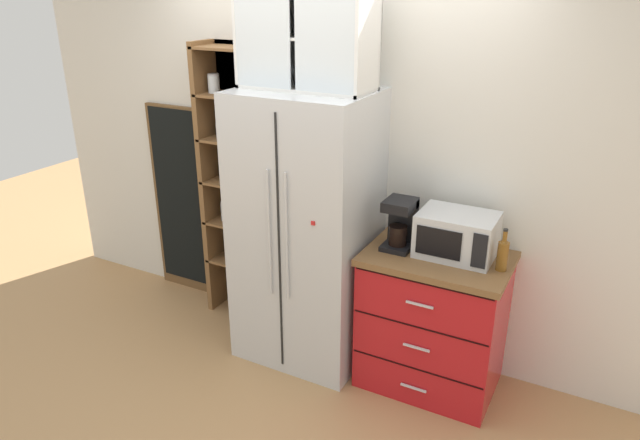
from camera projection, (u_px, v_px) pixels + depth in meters
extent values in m
plane|color=tan|center=(306.00, 348.00, 4.06)|extent=(10.66, 10.66, 0.00)
cube|color=silver|center=(333.00, 159.00, 3.91)|extent=(4.96, 0.10, 2.55)
cube|color=silver|center=(306.00, 230.00, 3.74)|extent=(0.83, 0.66, 1.80)
cube|color=black|center=(279.00, 249.00, 3.47)|extent=(0.01, 0.01, 1.65)
cylinder|color=silver|center=(269.00, 234.00, 3.45)|extent=(0.02, 0.02, 0.81)
cylinder|color=silver|center=(286.00, 238.00, 3.40)|extent=(0.02, 0.02, 0.81)
cube|color=red|center=(313.00, 223.00, 3.29)|extent=(0.02, 0.01, 0.02)
cube|color=brown|center=(247.00, 182.00, 4.29)|extent=(0.53, 0.04, 2.02)
cube|color=brown|center=(211.00, 183.00, 4.27)|extent=(0.04, 0.25, 2.02)
cube|color=brown|center=(262.00, 193.00, 4.07)|extent=(0.04, 0.25, 2.02)
cube|color=brown|center=(240.00, 261.00, 4.39)|extent=(0.47, 0.25, 0.02)
cylinder|color=silver|center=(231.00, 252.00, 4.42)|extent=(0.06, 0.06, 0.09)
cylinder|color=#CCB78C|center=(231.00, 253.00, 4.43)|extent=(0.05, 0.05, 0.06)
cylinder|color=#B2B2B7|center=(231.00, 246.00, 4.40)|extent=(0.06, 0.06, 0.01)
cylinder|color=silver|center=(250.00, 255.00, 4.33)|extent=(0.07, 0.07, 0.11)
cylinder|color=#B77A38|center=(250.00, 257.00, 4.34)|extent=(0.06, 0.06, 0.08)
cylinder|color=#B2B2B7|center=(250.00, 248.00, 4.31)|extent=(0.07, 0.07, 0.01)
cube|color=brown|center=(238.00, 223.00, 4.28)|extent=(0.47, 0.25, 0.02)
cylinder|color=silver|center=(226.00, 211.00, 4.29)|extent=(0.07, 0.07, 0.13)
cylinder|color=white|center=(226.00, 214.00, 4.30)|extent=(0.06, 0.06, 0.09)
cylinder|color=#B2B2B7|center=(225.00, 202.00, 4.26)|extent=(0.07, 0.07, 0.01)
cylinder|color=silver|center=(248.00, 216.00, 4.22)|extent=(0.08, 0.08, 0.12)
cylinder|color=#E0C67F|center=(248.00, 219.00, 4.22)|extent=(0.07, 0.07, 0.08)
cylinder|color=#B2B2B7|center=(248.00, 208.00, 4.19)|extent=(0.07, 0.07, 0.01)
cube|color=brown|center=(236.00, 183.00, 4.16)|extent=(0.47, 0.25, 0.02)
cylinder|color=silver|center=(225.00, 173.00, 4.17)|extent=(0.07, 0.07, 0.11)
cylinder|color=#2D2D2D|center=(225.00, 175.00, 4.18)|extent=(0.06, 0.06, 0.07)
cylinder|color=#B2B2B7|center=(224.00, 165.00, 4.15)|extent=(0.07, 0.07, 0.01)
cylinder|color=silver|center=(246.00, 175.00, 4.08)|extent=(0.08, 0.08, 0.13)
cylinder|color=#382316|center=(246.00, 178.00, 4.09)|extent=(0.07, 0.07, 0.09)
cylinder|color=#B2B2B7|center=(245.00, 166.00, 4.05)|extent=(0.07, 0.07, 0.01)
cube|color=brown|center=(233.00, 141.00, 4.04)|extent=(0.47, 0.25, 0.02)
cylinder|color=silver|center=(221.00, 131.00, 4.07)|extent=(0.07, 0.07, 0.10)
cylinder|color=white|center=(221.00, 133.00, 4.07)|extent=(0.06, 0.06, 0.07)
cylinder|color=#B2B2B7|center=(221.00, 123.00, 4.04)|extent=(0.07, 0.07, 0.01)
cylinder|color=silver|center=(243.00, 134.00, 3.96)|extent=(0.07, 0.07, 0.11)
cylinder|color=brown|center=(243.00, 136.00, 3.96)|extent=(0.06, 0.06, 0.07)
cylinder|color=#B2B2B7|center=(243.00, 126.00, 3.94)|extent=(0.07, 0.07, 0.01)
cube|color=brown|center=(230.00, 96.00, 3.92)|extent=(0.47, 0.25, 0.02)
cylinder|color=silver|center=(214.00, 84.00, 3.95)|extent=(0.08, 0.08, 0.12)
cylinder|color=beige|center=(214.00, 87.00, 3.95)|extent=(0.07, 0.07, 0.08)
cylinder|color=#B2B2B7|center=(213.00, 75.00, 3.92)|extent=(0.08, 0.08, 0.01)
cube|color=brown|center=(228.00, 48.00, 3.80)|extent=(0.47, 0.25, 0.02)
cube|color=red|center=(432.00, 323.00, 3.58)|extent=(0.82, 0.57, 0.85)
cube|color=brown|center=(438.00, 258.00, 3.41)|extent=(0.85, 0.60, 0.04)
cube|color=black|center=(415.00, 369.00, 3.41)|extent=(0.80, 0.00, 0.01)
cube|color=silver|center=(413.00, 388.00, 3.45)|extent=(0.16, 0.01, 0.01)
cube|color=black|center=(418.00, 328.00, 3.30)|extent=(0.80, 0.00, 0.01)
cube|color=silver|center=(416.00, 348.00, 3.34)|extent=(0.16, 0.01, 0.01)
cube|color=black|center=(422.00, 283.00, 3.19)|extent=(0.80, 0.00, 0.01)
cube|color=silver|center=(420.00, 305.00, 3.23)|extent=(0.16, 0.01, 0.01)
cube|color=silver|center=(457.00, 235.00, 3.36)|extent=(0.44, 0.32, 0.26)
cube|color=black|center=(438.00, 243.00, 3.25)|extent=(0.26, 0.01, 0.17)
cube|color=black|center=(479.00, 251.00, 3.15)|extent=(0.08, 0.01, 0.20)
cube|color=black|center=(398.00, 246.00, 3.49)|extent=(0.17, 0.20, 0.03)
cube|color=black|center=(403.00, 221.00, 3.50)|extent=(0.17, 0.06, 0.30)
cube|color=black|center=(400.00, 205.00, 3.39)|extent=(0.17, 0.20, 0.06)
cylinder|color=black|center=(398.00, 235.00, 3.45)|extent=(0.11, 0.11, 0.12)
cylinder|color=#2D2D33|center=(440.00, 247.00, 3.41)|extent=(0.07, 0.07, 0.09)
torus|color=#2D2D33|center=(448.00, 247.00, 3.38)|extent=(0.05, 0.01, 0.05)
cylinder|color=#8CA37F|center=(436.00, 252.00, 3.34)|extent=(0.08, 0.08, 0.09)
torus|color=#8CA37F|center=(444.00, 253.00, 3.32)|extent=(0.05, 0.01, 0.05)
cylinder|color=navy|center=(437.00, 245.00, 3.33)|extent=(0.06, 0.06, 0.17)
cone|color=navy|center=(438.00, 230.00, 3.30)|extent=(0.06, 0.06, 0.04)
cylinder|color=navy|center=(438.00, 226.00, 3.29)|extent=(0.02, 0.02, 0.07)
cylinder|color=black|center=(439.00, 219.00, 3.27)|extent=(0.03, 0.03, 0.01)
cylinder|color=brown|center=(502.00, 256.00, 3.20)|extent=(0.06, 0.06, 0.17)
cone|color=brown|center=(504.00, 242.00, 3.17)|extent=(0.06, 0.06, 0.04)
cylinder|color=brown|center=(505.00, 237.00, 3.15)|extent=(0.02, 0.02, 0.07)
cylinder|color=black|center=(506.00, 230.00, 3.14)|extent=(0.03, 0.03, 0.01)
cube|color=silver|center=(319.00, 35.00, 3.43)|extent=(0.80, 0.02, 0.59)
cube|color=silver|center=(307.00, 88.00, 3.42)|extent=(0.80, 0.32, 0.02)
cube|color=silver|center=(250.00, 35.00, 3.48)|extent=(0.02, 0.32, 0.59)
cube|color=silver|center=(369.00, 40.00, 3.14)|extent=(0.02, 0.32, 0.59)
cube|color=silver|center=(306.00, 37.00, 3.31)|extent=(0.77, 0.30, 0.02)
cube|color=silver|center=(262.00, 38.00, 3.27)|extent=(0.37, 0.01, 0.55)
cube|color=silver|center=(325.00, 41.00, 3.09)|extent=(0.37, 0.01, 0.55)
cylinder|color=silver|center=(267.00, 82.00, 3.53)|extent=(0.05, 0.05, 0.00)
cylinder|color=silver|center=(267.00, 77.00, 3.52)|extent=(0.01, 0.01, 0.07)
cone|color=silver|center=(266.00, 66.00, 3.50)|extent=(0.06, 0.06, 0.05)
cylinder|color=silver|center=(293.00, 84.00, 3.45)|extent=(0.05, 0.05, 0.00)
cylinder|color=silver|center=(293.00, 79.00, 3.44)|extent=(0.01, 0.01, 0.07)
cone|color=silver|center=(293.00, 68.00, 3.42)|extent=(0.06, 0.06, 0.05)
cylinder|color=silver|center=(321.00, 87.00, 3.37)|extent=(0.05, 0.05, 0.00)
cylinder|color=silver|center=(321.00, 81.00, 3.36)|extent=(0.01, 0.01, 0.07)
cone|color=silver|center=(321.00, 70.00, 3.33)|extent=(0.06, 0.06, 0.05)
cylinder|color=silver|center=(349.00, 89.00, 3.29)|extent=(0.05, 0.05, 0.00)
cylinder|color=silver|center=(350.00, 83.00, 3.28)|extent=(0.01, 0.01, 0.07)
cone|color=silver|center=(350.00, 73.00, 3.25)|extent=(0.06, 0.06, 0.05)
cylinder|color=white|center=(271.00, 29.00, 3.40)|extent=(0.06, 0.06, 0.07)
cylinder|color=white|center=(306.00, 30.00, 3.29)|extent=(0.06, 0.06, 0.07)
cylinder|color=white|center=(344.00, 31.00, 3.19)|extent=(0.06, 0.06, 0.07)
cube|color=brown|center=(185.00, 202.00, 4.60)|extent=(0.60, 0.04, 1.53)
cube|color=black|center=(183.00, 199.00, 4.58)|extent=(0.54, 0.01, 1.43)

